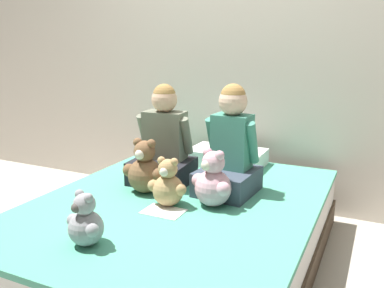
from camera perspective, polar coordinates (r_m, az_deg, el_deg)
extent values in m
plane|color=#B2A899|center=(2.44, -1.83, -16.05)|extent=(14.00, 14.00, 0.00)
cube|color=beige|center=(3.12, 7.43, 14.34)|extent=(8.00, 0.06, 2.50)
cube|color=#473828|center=(2.40, -1.85, -14.39)|extent=(1.48, 1.90, 0.16)
cube|color=silver|center=(2.32, -1.88, -10.63)|extent=(1.45, 1.86, 0.19)
cube|color=#4CA384|center=(2.28, -1.90, -8.16)|extent=(1.47, 1.88, 0.03)
cube|color=black|center=(2.54, -4.21, -3.80)|extent=(0.38, 0.33, 0.14)
cube|color=slate|center=(2.53, -3.82, 1.25)|extent=(0.26, 0.16, 0.30)
sphere|color=#DBAD89|center=(2.49, -3.90, 6.23)|extent=(0.16, 0.16, 0.16)
sphere|color=#A37A42|center=(2.48, -3.91, 6.86)|extent=(0.14, 0.14, 0.14)
cylinder|color=slate|center=(2.59, -6.69, 1.67)|extent=(0.06, 0.14, 0.24)
cylinder|color=slate|center=(2.47, -0.81, 1.15)|extent=(0.06, 0.14, 0.24)
cube|color=#384251|center=(2.37, 4.99, -5.22)|extent=(0.33, 0.37, 0.14)
cube|color=#3D8470|center=(2.35, 5.64, 0.36)|extent=(0.22, 0.16, 0.31)
sphere|color=beige|center=(2.31, 5.78, 5.97)|extent=(0.16, 0.16, 0.16)
sphere|color=#A37A42|center=(2.30, 5.79, 6.68)|extent=(0.14, 0.14, 0.14)
cylinder|color=#3D8470|center=(2.40, 2.96, 0.88)|extent=(0.07, 0.14, 0.25)
cylinder|color=#3D8470|center=(2.30, 8.44, 0.20)|extent=(0.07, 0.14, 0.25)
sphere|color=brown|center=(2.37, -6.58, -4.40)|extent=(0.20, 0.20, 0.20)
sphere|color=brown|center=(2.33, -6.68, -1.03)|extent=(0.12, 0.12, 0.12)
sphere|color=beige|center=(2.29, -7.36, -1.49)|extent=(0.06, 0.06, 0.06)
sphere|color=brown|center=(2.34, -7.65, 0.25)|extent=(0.05, 0.05, 0.05)
sphere|color=brown|center=(2.30, -5.75, 0.03)|extent=(0.05, 0.05, 0.05)
sphere|color=brown|center=(2.40, -8.81, -3.65)|extent=(0.08, 0.08, 0.08)
sphere|color=brown|center=(2.30, -4.81, -4.27)|extent=(0.08, 0.08, 0.08)
sphere|color=#DBA3B2|center=(2.17, 2.97, -6.18)|extent=(0.20, 0.20, 0.20)
sphere|color=#DBA3B2|center=(2.12, 3.02, -2.61)|extent=(0.12, 0.12, 0.12)
sphere|color=beige|center=(2.09, 2.01, -3.04)|extent=(0.05, 0.05, 0.05)
sphere|color=#DBA3B2|center=(2.14, 2.21, -1.14)|extent=(0.05, 0.05, 0.05)
sphere|color=#DBA3B2|center=(2.08, 3.89, -1.60)|extent=(0.05, 0.05, 0.05)
sphere|color=#DBA3B2|center=(2.21, 0.91, -5.09)|extent=(0.07, 0.07, 0.07)
sphere|color=#DBA3B2|center=(2.08, 4.41, -6.31)|extent=(0.07, 0.07, 0.07)
sphere|color=tan|center=(2.18, -3.36, -6.50)|extent=(0.17, 0.17, 0.17)
sphere|color=tan|center=(2.14, -3.41, -3.48)|extent=(0.10, 0.10, 0.10)
sphere|color=beige|center=(2.10, -3.95, -3.94)|extent=(0.05, 0.05, 0.05)
sphere|color=tan|center=(2.14, -4.32, -2.32)|extent=(0.04, 0.04, 0.04)
sphere|color=tan|center=(2.11, -2.52, -2.55)|extent=(0.04, 0.04, 0.04)
sphere|color=tan|center=(2.19, -5.44, -5.82)|extent=(0.06, 0.06, 0.06)
sphere|color=tan|center=(2.12, -1.64, -6.42)|extent=(0.06, 0.06, 0.06)
sphere|color=#939399|center=(1.82, -14.65, -11.34)|extent=(0.15, 0.15, 0.15)
sphere|color=#939399|center=(1.78, -14.86, -8.16)|extent=(0.09, 0.09, 0.09)
sphere|color=#4C4742|center=(1.76, -15.96, -8.62)|extent=(0.04, 0.04, 0.04)
sphere|color=#939399|center=(1.80, -15.52, -6.76)|extent=(0.04, 0.04, 0.04)
sphere|color=#939399|center=(1.74, -14.33, -7.34)|extent=(0.04, 0.04, 0.04)
sphere|color=#939399|center=(1.87, -16.30, -10.22)|extent=(0.06, 0.06, 0.06)
sphere|color=#939399|center=(1.75, -13.80, -11.67)|extent=(0.06, 0.06, 0.06)
cube|color=white|center=(2.92, 4.95, -1.83)|extent=(0.52, 0.32, 0.11)
cube|color=white|center=(2.12, -4.03, -9.42)|extent=(0.21, 0.15, 0.00)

